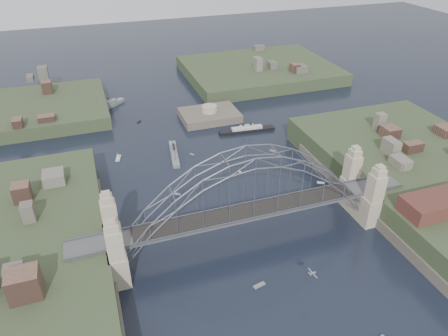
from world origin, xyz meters
TOP-DOWN VIEW (x-y plane):
  - ground at (0.00, 0.00)m, footprint 500.00×500.00m
  - bridge at (0.00, 0.00)m, footprint 84.00×13.80m
  - shore_east at (57.32, 0.00)m, footprint 50.50×90.00m
  - headland_nw at (-55.00, 95.00)m, footprint 60.00×45.00m
  - headland_ne at (50.00, 110.00)m, footprint 70.00×55.00m
  - fort_island at (12.00, 70.00)m, footprint 22.00×16.00m
  - wharf_shed at (44.00, -14.00)m, footprint 20.00×8.00m
  - naval_cruiser_near at (-7.72, 46.31)m, footprint 4.66×17.11m
  - naval_cruiser_far at (-24.70, 93.34)m, footprint 15.46×14.07m
  - ocean_liner at (21.52, 54.65)m, footprint 20.86×4.65m
  - aeroplane at (5.34, -21.24)m, footprint 1.63×3.01m
  - small_boat_a at (-12.23, 23.97)m, footprint 2.27×2.09m
  - small_boat_b at (9.15, 29.03)m, footprint 1.08×1.89m
  - small_boat_c at (-3.41, -15.28)m, footprint 2.90×1.48m
  - small_boat_d at (24.29, 38.20)m, footprint 1.86×2.26m
  - small_boat_e at (-25.58, 50.27)m, footprint 2.30×4.19m
  - small_boat_f at (-2.08, 44.67)m, footprint 1.48×1.62m
  - small_boat_h at (-14.63, 75.95)m, footprint 1.90×2.21m
  - small_boat_i at (29.78, 15.76)m, footprint 2.19×1.80m

SIDE VIEW (x-z plane):
  - fort_island at x=12.00m, z-range -5.04..4.36m
  - ground at x=0.00m, z-range 0.00..0.00m
  - small_boat_a at x=-12.23m, z-range -0.08..0.38m
  - small_boat_b at x=9.15m, z-range -0.08..0.38m
  - small_boat_c at x=-3.41m, z-range -0.08..0.38m
  - small_boat_d at x=24.29m, z-range -0.08..0.38m
  - small_boat_f at x=-2.08m, z-range -0.08..0.38m
  - small_boat_h at x=-14.63m, z-range -0.08..0.38m
  - small_boat_i at x=29.78m, z-range -0.08..0.38m
  - headland_nw at x=-55.00m, z-range -4.00..5.00m
  - small_boat_e at x=-25.58m, z-range -0.58..1.79m
  - headland_ne at x=50.00m, z-range -4.00..5.50m
  - ocean_liner at x=21.52m, z-range -1.75..3.33m
  - naval_cruiser_near at x=-7.72m, z-range -1.75..3.33m
  - naval_cruiser_far at x=-24.70m, z-range -2.14..4.07m
  - shore_east at x=57.32m, z-range -4.03..7.97m
  - aeroplane at x=5.34m, z-range 6.43..6.86m
  - wharf_shed at x=44.00m, z-range 8.00..12.00m
  - bridge at x=0.00m, z-range 0.02..24.62m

